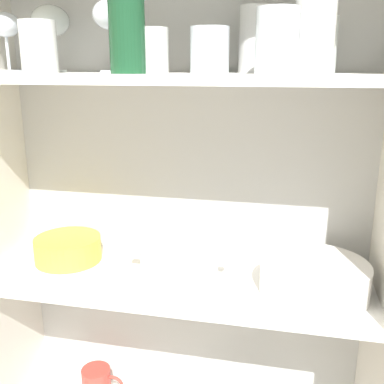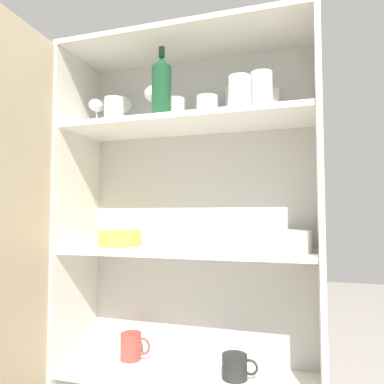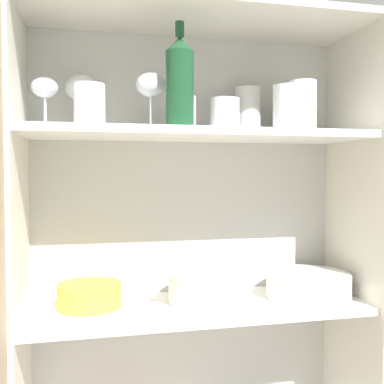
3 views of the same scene
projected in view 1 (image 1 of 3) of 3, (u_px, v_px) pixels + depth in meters
name	position (u px, v px, depth m)	size (l,w,h in m)	color
cupboard_back_panel	(189.00, 245.00, 1.22)	(0.95, 0.02, 1.49)	silver
cupboard_side_left	(0.00, 253.00, 1.17)	(0.02, 0.33, 1.49)	silver
cupboard_side_right	(383.00, 289.00, 0.97)	(0.02, 0.33, 1.49)	silver
shelf_board_middle	(175.00, 281.00, 1.08)	(0.92, 0.29, 0.02)	white
shelf_board_upper	(173.00, 78.00, 0.95)	(0.92, 0.29, 0.02)	white
tumbler_glass_0	(257.00, 40.00, 0.98)	(0.08, 0.08, 0.14)	white
tumbler_glass_1	(210.00, 50.00, 0.94)	(0.08, 0.08, 0.09)	white
tumbler_glass_2	(314.00, 35.00, 0.84)	(0.08, 0.08, 0.14)	white
tumbler_glass_3	(277.00, 41.00, 0.81)	(0.08, 0.08, 0.12)	white
tumbler_glass_4	(39.00, 47.00, 0.97)	(0.08, 0.08, 0.11)	white
tumbler_glass_5	(322.00, 45.00, 0.95)	(0.06, 0.06, 0.11)	white
tumbler_glass_6	(151.00, 51.00, 0.95)	(0.07, 0.07, 0.09)	white
wine_glass_0	(5.00, 28.00, 1.03)	(0.07, 0.07, 0.13)	white
wine_glass_1	(50.00, 23.00, 1.05)	(0.09, 0.09, 0.15)	white
wine_glass_2	(111.00, 18.00, 0.95)	(0.08, 0.08, 0.15)	white
wine_bottle	(126.00, 12.00, 0.86)	(0.07, 0.07, 0.26)	#194728
plate_stack_white	(314.00, 278.00, 0.99)	(0.24, 0.24, 0.07)	white
mixing_bowl_large	(68.00, 248.00, 1.16)	(0.17, 0.17, 0.06)	gold
casserole_dish	(179.00, 260.00, 1.07)	(0.24, 0.19, 0.08)	white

